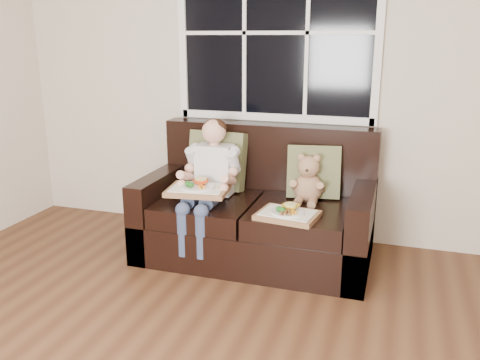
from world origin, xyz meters
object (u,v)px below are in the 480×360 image
(child, at_px, (210,172))
(teddy_bear, at_px, (308,182))
(loveseat, at_px, (258,215))
(tray_right, at_px, (288,214))
(tray_left, at_px, (198,189))

(child, height_order, teddy_bear, child)
(loveseat, height_order, tray_right, loveseat)
(child, xyz_separation_m, tray_left, (-0.03, -0.18, -0.08))
(teddy_bear, bearing_deg, child, -170.15)
(tray_right, bearing_deg, child, 167.89)
(loveseat, bearing_deg, tray_right, -49.13)
(teddy_bear, relative_size, tray_right, 0.86)
(loveseat, bearing_deg, tray_left, -140.54)
(child, bearing_deg, teddy_bear, 11.95)
(tray_left, distance_m, tray_right, 0.68)
(tray_left, bearing_deg, tray_right, -11.84)
(loveseat, xyz_separation_m, teddy_bear, (0.37, 0.03, 0.29))
(teddy_bear, distance_m, tray_right, 0.41)
(teddy_bear, distance_m, tray_left, 0.80)
(child, bearing_deg, loveseat, 19.73)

